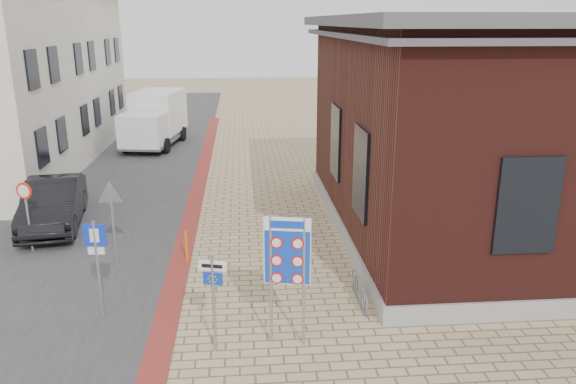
{
  "coord_description": "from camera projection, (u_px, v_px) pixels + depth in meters",
  "views": [
    {
      "loc": [
        -0.16,
        -10.09,
        6.63
      ],
      "look_at": [
        1.07,
        4.4,
        2.2
      ],
      "focal_mm": 35.0,
      "sensor_mm": 36.0,
      "label": 1
    }
  ],
  "objects": [
    {
      "name": "ground",
      "position": [
        254.0,
        357.0,
        11.57
      ],
      "size": [
        120.0,
        120.0,
        0.0
      ],
      "primitive_type": "plane",
      "color": "tan",
      "rests_on": "ground"
    },
    {
      "name": "road_strip",
      "position": [
        124.0,
        174.0,
        25.42
      ],
      "size": [
        7.0,
        60.0,
        0.02
      ],
      "primitive_type": "cube",
      "color": "#38383A",
      "rests_on": "ground"
    },
    {
      "name": "curb_strip",
      "position": [
        194.0,
        206.0,
        20.93
      ],
      "size": [
        0.6,
        40.0,
        0.02
      ],
      "primitive_type": "cube",
      "color": "maroon",
      "rests_on": "ground"
    },
    {
      "name": "brick_building",
      "position": [
        528.0,
        124.0,
        17.94
      ],
      "size": [
        13.0,
        13.0,
        6.8
      ],
      "color": "gray",
      "rests_on": "ground"
    },
    {
      "name": "townhouse_mid",
      "position": [
        10.0,
        67.0,
        26.5
      ],
      "size": [
        7.4,
        6.4,
        9.1
      ],
      "color": "white",
      "rests_on": "ground"
    },
    {
      "name": "townhouse_far",
      "position": [
        51.0,
        66.0,
        32.34
      ],
      "size": [
        7.4,
        6.4,
        8.3
      ],
      "color": "white",
      "rests_on": "ground"
    },
    {
      "name": "bike_rack",
      "position": [
        359.0,
        292.0,
        13.8
      ],
      "size": [
        0.08,
        1.8,
        0.6
      ],
      "color": "slate",
      "rests_on": "ground"
    },
    {
      "name": "sedan",
      "position": [
        53.0,
        203.0,
        18.78
      ],
      "size": [
        2.38,
        4.99,
        1.58
      ],
      "primitive_type": "imported",
      "rotation": [
        0.0,
        0.0,
        0.15
      ],
      "color": "black",
      "rests_on": "ground"
    },
    {
      "name": "box_truck",
      "position": [
        155.0,
        119.0,
        30.72
      ],
      "size": [
        3.1,
        5.89,
        2.93
      ],
      "rotation": [
        0.0,
        0.0,
        -0.16
      ],
      "color": "slate",
      "rests_on": "ground"
    },
    {
      "name": "border_sign",
      "position": [
        287.0,
        254.0,
        11.5
      ],
      "size": [
        0.97,
        0.23,
        2.86
      ],
      "rotation": [
        0.0,
        0.0,
        -0.19
      ],
      "color": "gray",
      "rests_on": "ground"
    },
    {
      "name": "essen_sign",
      "position": [
        213.0,
        289.0,
        11.37
      ],
      "size": [
        0.58,
        0.19,
        2.19
      ],
      "rotation": [
        0.0,
        0.0,
        -0.26
      ],
      "color": "gray",
      "rests_on": "ground"
    },
    {
      "name": "parking_sign",
      "position": [
        97.0,
        253.0,
        12.72
      ],
      "size": [
        0.52,
        0.09,
        2.36
      ],
      "rotation": [
        0.0,
        0.0,
        -0.1
      ],
      "color": "gray",
      "rests_on": "ground"
    },
    {
      "name": "yield_sign",
      "position": [
        111.0,
        202.0,
        15.54
      ],
      "size": [
        0.86,
        0.14,
        2.41
      ],
      "rotation": [
        0.0,
        0.0,
        -0.09
      ],
      "color": "gray",
      "rests_on": "ground"
    },
    {
      "name": "speed_sign",
      "position": [
        27.0,
        206.0,
        16.47
      ],
      "size": [
        0.49,
        0.19,
        2.16
      ],
      "rotation": [
        0.0,
        0.0,
        -0.31
      ],
      "color": "gray",
      "rests_on": "ground"
    },
    {
      "name": "bollard",
      "position": [
        187.0,
        246.0,
        16.05
      ],
      "size": [
        0.11,
        0.11,
        0.94
      ],
      "primitive_type": "cylinder",
      "rotation": [
        0.0,
        0.0,
        -0.37
      ],
      "color": "orange",
      "rests_on": "ground"
    }
  ]
}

